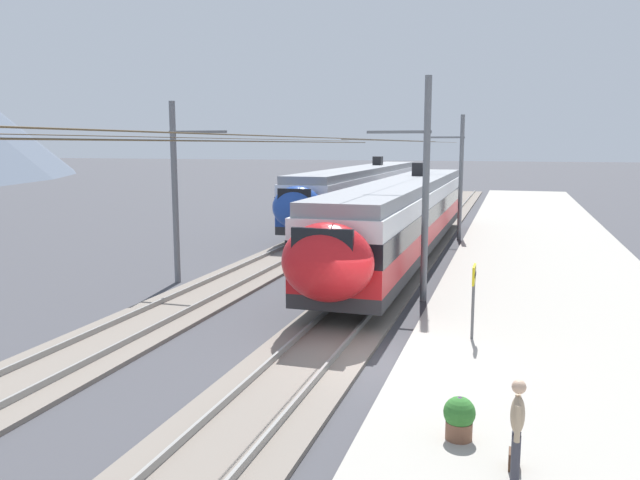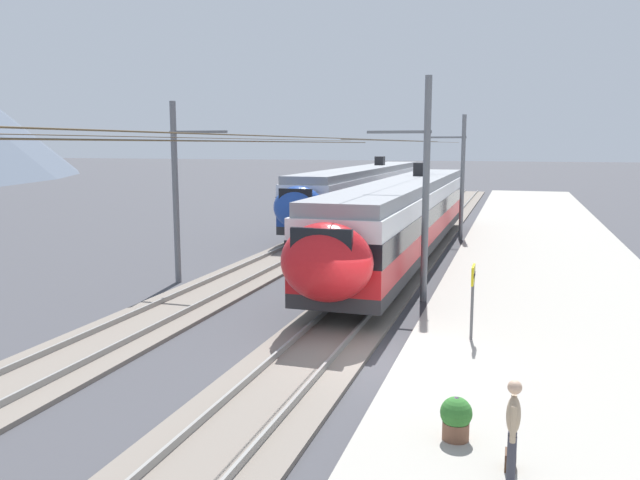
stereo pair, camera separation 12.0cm
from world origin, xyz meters
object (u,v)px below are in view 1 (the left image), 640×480
(train_far_track, at_px, (363,189))
(catenary_mast_mid, at_px, (422,186))
(potted_plant_platform_edge, at_px, (459,416))
(train_near_platform, at_px, (405,214))
(catenary_mast_far_side, at_px, (178,188))
(passenger_walking, at_px, (517,426))
(handbag_beside_passenger, at_px, (514,459))
(platform_sign, at_px, (474,285))
(catenary_mast_east, at_px, (458,174))

(train_far_track, distance_m, catenary_mast_mid, 25.16)
(potted_plant_platform_edge, bearing_deg, train_near_platform, 12.36)
(train_far_track, height_order, catenary_mast_far_side, catenary_mast_far_side)
(catenary_mast_mid, distance_m, passenger_walking, 13.13)
(train_near_platform, xyz_separation_m, catenary_mast_far_side, (-7.54, 7.79, 1.60))
(train_near_platform, distance_m, handbag_beside_passenger, 20.34)
(catenary_mast_mid, relative_size, platform_sign, 18.89)
(passenger_walking, height_order, potted_plant_platform_edge, passenger_walking)
(catenary_mast_far_side, bearing_deg, catenary_mast_mid, -90.88)
(catenary_mast_east, bearing_deg, catenary_mast_far_side, 147.55)
(catenary_mast_east, height_order, catenary_mast_far_side, catenary_mast_east)
(passenger_walking, bearing_deg, potted_plant_platform_edge, 37.00)
(catenary_mast_far_side, xyz_separation_m, platform_sign, (-5.15, -11.76, -2.04))
(train_near_platform, height_order, platform_sign, train_near_platform)
(catenary_mast_far_side, xyz_separation_m, passenger_walking, (-12.55, -12.87, -2.60))
(passenger_walking, xyz_separation_m, handbag_beside_passenger, (0.47, 0.01, -0.79))
(train_near_platform, relative_size, catenary_mast_far_side, 0.72)
(catenary_mast_mid, bearing_deg, platform_sign, -156.90)
(platform_sign, bearing_deg, train_near_platform, 17.37)
(train_near_platform, height_order, passenger_walking, train_near_platform)
(train_far_track, distance_m, passenger_walking, 37.91)
(catenary_mast_far_side, height_order, passenger_walking, catenary_mast_far_side)
(catenary_mast_east, bearing_deg, catenary_mast_mid, -179.96)
(train_near_platform, relative_size, handbag_beside_passenger, 65.19)
(catenary_mast_mid, height_order, passenger_walking, catenary_mast_mid)
(train_near_platform, distance_m, catenary_mast_mid, 8.12)
(catenary_mast_east, relative_size, passenger_walking, 22.80)
(catenary_mast_far_side, height_order, potted_plant_platform_edge, catenary_mast_far_side)
(catenary_mast_mid, distance_m, potted_plant_platform_edge, 11.85)
(catenary_mast_east, xyz_separation_m, passenger_walking, (-27.66, -3.26, -2.59))
(potted_plant_platform_edge, bearing_deg, catenary_mast_east, 4.98)
(catenary_mast_east, relative_size, potted_plant_platform_edge, 49.01)
(train_near_platform, distance_m, passenger_walking, 20.74)
(catenary_mast_mid, bearing_deg, catenary_mast_far_side, 89.12)
(platform_sign, bearing_deg, catenary_mast_far_side, 66.33)
(catenary_mast_east, height_order, passenger_walking, catenary_mast_east)
(handbag_beside_passenger, distance_m, potted_plant_platform_edge, 1.28)
(passenger_walking, xyz_separation_m, potted_plant_platform_edge, (1.28, 0.96, -0.52))
(train_far_track, distance_m, platform_sign, 30.52)
(catenary_mast_east, height_order, platform_sign, catenary_mast_east)
(train_far_track, xyz_separation_m, platform_sign, (-28.91, -9.77, -0.44))
(catenary_mast_mid, xyz_separation_m, passenger_walking, (-12.40, -3.25, -2.87))
(train_near_platform, distance_m, catenary_mast_east, 7.95)
(passenger_walking, bearing_deg, catenary_mast_far_side, 45.73)
(train_near_platform, bearing_deg, potted_plant_platform_edge, -167.64)
(train_far_track, relative_size, platform_sign, 15.54)
(catenary_mast_mid, relative_size, potted_plant_platform_edge, 49.01)
(catenary_mast_far_side, xyz_separation_m, handbag_beside_passenger, (-12.08, -12.86, -3.39))
(catenary_mast_far_side, relative_size, potted_plant_platform_edge, 49.01)
(catenary_mast_far_side, relative_size, platform_sign, 18.89)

